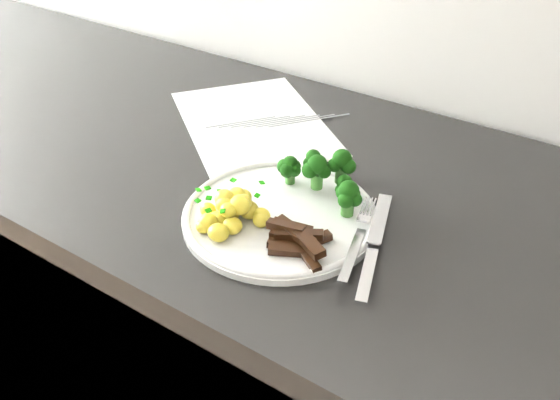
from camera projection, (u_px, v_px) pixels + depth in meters
name	position (u px, v px, depth m)	size (l,w,h in m)	color
counter	(257.00, 360.00, 1.13)	(2.35, 0.59, 0.88)	black
recipe_paper	(254.00, 122.00, 0.98)	(0.37, 0.36, 0.00)	white
plate	(280.00, 215.00, 0.76)	(0.25, 0.25, 0.01)	white
broccoli	(326.00, 174.00, 0.77)	(0.14, 0.08, 0.06)	#2F6022
potatoes	(230.00, 211.00, 0.74)	(0.10, 0.10, 0.04)	#EACB4E
beef_strips	(297.00, 239.00, 0.70)	(0.09, 0.07, 0.03)	black
fork	(357.00, 241.00, 0.70)	(0.06, 0.17, 0.02)	silver
knife	(371.00, 256.00, 0.69)	(0.08, 0.20, 0.02)	silver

